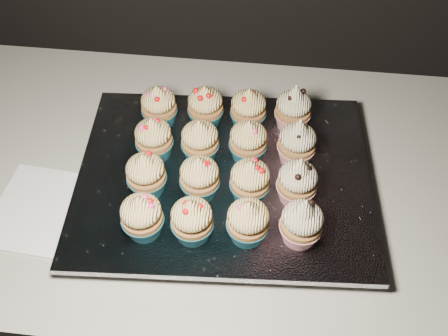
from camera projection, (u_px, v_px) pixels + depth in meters
name	position (u px, v px, depth m)	size (l,w,h in m)	color
cabinet	(312.00, 299.00, 1.22)	(2.40, 0.60, 0.86)	black
worktop	(348.00, 189.00, 0.87)	(2.44, 0.64, 0.04)	beige
napkin	(45.00, 210.00, 0.82)	(0.17, 0.17, 0.00)	white
baking_tray	(224.00, 183.00, 0.84)	(0.45, 0.34, 0.02)	black
foil_lining	(224.00, 176.00, 0.83)	(0.48, 0.38, 0.01)	silver
cupcake_0	(142.00, 216.00, 0.73)	(0.06, 0.06, 0.08)	#185E70
cupcake_1	(192.00, 220.00, 0.72)	(0.06, 0.06, 0.08)	#185E70
cupcake_2	(248.00, 221.00, 0.72)	(0.06, 0.06, 0.08)	#185E70
cupcake_3	(302.00, 222.00, 0.72)	(0.06, 0.06, 0.10)	red
cupcake_4	(146.00, 174.00, 0.78)	(0.06, 0.06, 0.08)	#185E70
cupcake_5	(200.00, 178.00, 0.77)	(0.06, 0.06, 0.08)	#185E70
cupcake_6	(250.00, 181.00, 0.77)	(0.06, 0.06, 0.08)	#185E70
cupcake_7	(297.00, 182.00, 0.77)	(0.06, 0.06, 0.10)	red
cupcake_8	(154.00, 139.00, 0.82)	(0.06, 0.06, 0.08)	#185E70
cupcake_9	(200.00, 141.00, 0.82)	(0.06, 0.06, 0.08)	#185E70
cupcake_10	(248.00, 141.00, 0.82)	(0.06, 0.06, 0.08)	#185E70
cupcake_11	(297.00, 143.00, 0.82)	(0.06, 0.06, 0.10)	red
cupcake_12	(159.00, 106.00, 0.87)	(0.06, 0.06, 0.08)	#185E70
cupcake_13	(205.00, 107.00, 0.87)	(0.06, 0.06, 0.08)	#185E70
cupcake_14	(248.00, 109.00, 0.87)	(0.06, 0.06, 0.08)	#185E70
cupcake_15	(293.00, 109.00, 0.87)	(0.06, 0.06, 0.10)	red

